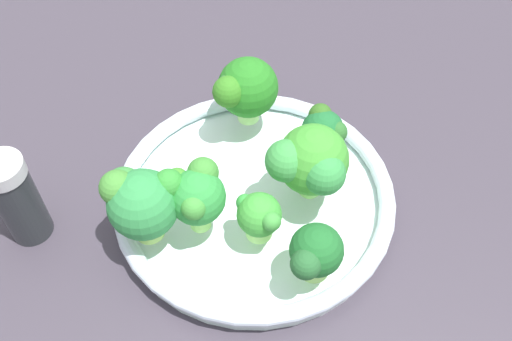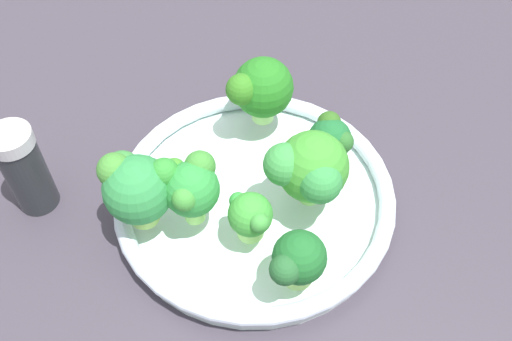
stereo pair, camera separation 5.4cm
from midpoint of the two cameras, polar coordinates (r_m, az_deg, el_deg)
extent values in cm
cube|color=#3A333E|center=(58.38, 0.43, -5.85)|extent=(130.00, 130.00, 2.50)
cylinder|color=white|center=(57.77, 2.65, -3.47)|extent=(26.53, 26.53, 1.33)
torus|color=silver|center=(56.57, 2.71, -2.60)|extent=(27.64, 27.64, 1.63)
cylinder|color=#7AB855|center=(54.93, 8.14, -2.03)|extent=(2.14, 2.14, 2.42)
sphere|color=#3B902E|center=(52.30, 8.54, 0.19)|extent=(6.65, 6.65, 6.65)
sphere|color=#32893F|center=(50.66, 9.36, -1.30)|extent=(3.95, 3.95, 3.95)
sphere|color=#388F40|center=(51.12, 5.87, 0.41)|extent=(3.95, 3.95, 3.95)
cylinder|color=#94C258|center=(53.57, -8.28, -4.13)|extent=(2.76, 2.76, 2.30)
sphere|color=#2D8441|center=(51.01, -8.68, -2.08)|extent=(6.29, 6.29, 6.29)
sphere|color=#378239|center=(51.56, -10.20, -0.02)|extent=(3.29, 3.29, 3.29)
sphere|color=#3E8331|center=(50.60, -10.91, -0.15)|extent=(3.13, 3.13, 3.13)
sphere|color=#2E852F|center=(49.95, -6.07, -0.40)|extent=(2.66, 2.66, 2.66)
cylinder|color=#90D662|center=(53.03, -3.27, -3.97)|extent=(1.96, 1.96, 2.63)
sphere|color=#2C8938|center=(50.64, -3.42, -2.04)|extent=(5.08, 5.08, 5.08)
sphere|color=#3A8331|center=(50.57, -2.57, 0.26)|extent=(2.82, 2.82, 2.82)
sphere|color=#3B8B35|center=(49.07, -4.25, -2.75)|extent=(2.20, 2.20, 2.20)
sphere|color=#3C852A|center=(50.89, -5.13, -0.04)|extent=(2.05, 2.05, 2.05)
cylinder|color=#95D865|center=(52.42, 2.38, -5.88)|extent=(2.48, 2.48, 1.60)
sphere|color=green|center=(50.67, 2.46, -4.57)|extent=(4.04, 4.04, 4.04)
sphere|color=green|center=(50.87, 1.22, -3.22)|extent=(1.62, 1.62, 1.62)
sphere|color=#3C9039|center=(49.08, 3.48, -5.37)|extent=(1.72, 1.72, 1.72)
cylinder|color=#9ACD71|center=(61.48, 3.19, 5.88)|extent=(2.34, 2.34, 2.35)
sphere|color=#23711E|center=(59.25, 3.33, 8.07)|extent=(6.26, 6.26, 6.26)
sphere|color=#32761F|center=(57.33, 1.25, 7.87)|extent=(3.20, 3.20, 3.20)
sphere|color=#2E6B2F|center=(58.22, 1.49, 8.33)|extent=(2.69, 2.69, 2.69)
cylinder|color=#A2D96B|center=(50.35, 7.25, -10.10)|extent=(2.71, 2.71, 1.80)
sphere|color=#1B5E26|center=(48.27, 7.53, -8.72)|extent=(4.62, 4.62, 4.62)
sphere|color=#22592B|center=(46.88, 6.20, -9.95)|extent=(2.62, 2.62, 2.62)
sphere|color=#286821|center=(47.24, 6.98, -9.84)|extent=(1.98, 1.98, 1.98)
cylinder|color=#89CB59|center=(57.68, 9.69, 1.15)|extent=(2.17, 2.17, 2.44)
sphere|color=#1B5F2D|center=(55.75, 10.04, 2.87)|extent=(4.25, 4.25, 4.25)
sphere|color=#2D5C1D|center=(55.82, 10.00, 4.47)|extent=(2.34, 2.34, 2.34)
sphere|color=#285F27|center=(54.99, 11.31, 2.64)|extent=(2.18, 2.18, 2.18)
sphere|color=#28611F|center=(54.51, 9.26, 2.85)|extent=(1.77, 1.77, 1.77)
cylinder|color=#282B2E|center=(58.57, -19.32, -0.52)|extent=(3.97, 3.97, 8.68)
cylinder|color=silver|center=(54.96, -20.67, 2.75)|extent=(4.17, 4.17, 1.39)
camera|label=1|loc=(0.03, -87.13, 3.54)|focal=40.43mm
camera|label=2|loc=(0.03, 92.87, -3.54)|focal=40.43mm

